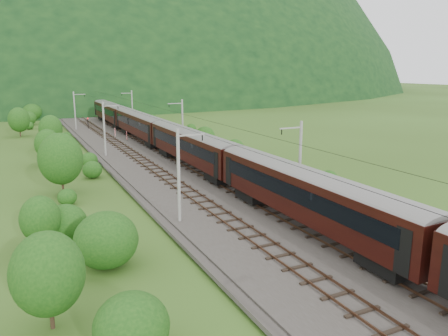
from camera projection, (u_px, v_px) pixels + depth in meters
name	position (u px, v px, depth m)	size (l,w,h in m)	color
ground	(243.00, 214.00, 40.38)	(600.00, 600.00, 0.00)	#324B17
railbed	(201.00, 186.00, 49.11)	(14.00, 220.00, 0.30)	#38332D
track_left	(181.00, 187.00, 48.04)	(2.40, 220.00, 0.27)	brown
track_right	(220.00, 182.00, 50.08)	(2.40, 220.00, 0.27)	brown
catenary_left	(105.00, 128.00, 64.81)	(2.54, 192.28, 8.00)	gray
catenary_right	(182.00, 123.00, 70.03)	(2.54, 192.28, 8.00)	gray
overhead_wires	(200.00, 125.00, 47.55)	(4.83, 198.00, 0.03)	black
mountain_main	(42.00, 90.00, 268.27)	(504.00, 360.00, 244.00)	black
train	(162.00, 129.00, 67.66)	(3.33, 158.02, 5.80)	black
hazard_post_near	(115.00, 132.00, 84.32)	(0.17, 0.17, 1.59)	red
hazard_post_far	(127.00, 135.00, 79.86)	(0.17, 0.17, 1.62)	red
signal	(88.00, 122.00, 94.66)	(0.25, 0.25, 2.30)	black
vegetation_left	(62.00, 161.00, 51.97)	(11.82, 150.28, 6.59)	#174612
vegetation_right	(265.00, 159.00, 58.52)	(7.04, 106.85, 3.15)	#174612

